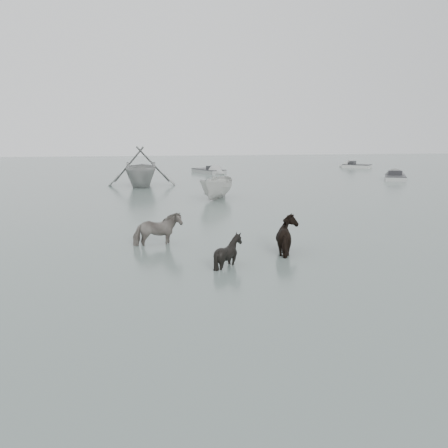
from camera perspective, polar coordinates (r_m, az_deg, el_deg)
The scene contains 9 objects.
ground at distance 16.19m, azimuth 0.67°, elevation -3.75°, with size 140.00×140.00×0.00m, color #505F58.
pony_pinto at distance 17.82m, azimuth -7.64°, elevation -0.17°, with size 0.77×1.70×1.43m, color black.
pony_dark at distance 16.81m, azimuth 7.66°, elevation -0.55°, with size 1.57×1.34×1.58m, color black.
pony_black at distance 14.99m, azimuth 0.49°, elevation -2.39°, with size 1.04×1.16×1.28m, color black.
rowboat_trail at distance 37.58m, azimuth -9.44°, elevation 6.63°, with size 5.06×5.86×3.09m, color #9B9E9B.
boat_small at distance 29.98m, azimuth -0.81°, elevation 4.30°, with size 1.46×3.89×1.50m, color beige.
skiff_port at distance 44.37m, azimuth 18.99°, elevation 5.26°, with size 4.55×1.60×0.75m, color #9EA09E, non-canonical shape.
skiff_mid at distance 49.27m, azimuth -1.78°, elevation 6.29°, with size 5.55×1.60×0.75m, color gray, non-canonical shape.
skiff_star at distance 58.38m, azimuth 14.96°, elevation 6.60°, with size 4.18×1.60×0.75m, color #B5B6B1, non-canonical shape.
Camera 1 is at (-2.92, -15.42, 3.98)m, focal length 40.00 mm.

